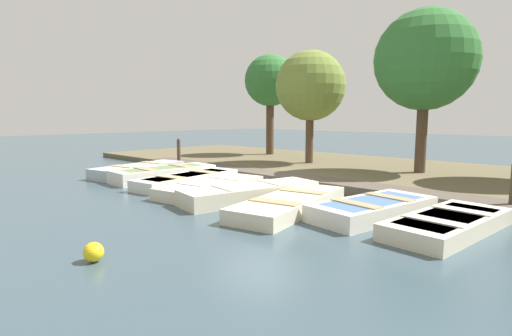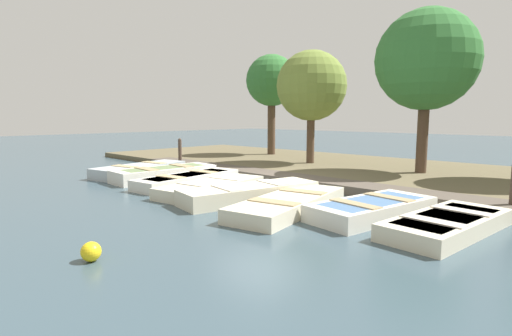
# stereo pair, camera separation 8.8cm
# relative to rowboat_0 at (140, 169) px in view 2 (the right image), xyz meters

# --- Properties ---
(ground_plane) EXTENTS (80.00, 80.00, 0.00)m
(ground_plane) POSITION_rel_rowboat_0_xyz_m (-1.02, 4.97, -0.19)
(ground_plane) COLOR #384C56
(shore_bank) EXTENTS (8.00, 24.00, 0.22)m
(shore_bank) POSITION_rel_rowboat_0_xyz_m (-6.02, 4.97, -0.08)
(shore_bank) COLOR brown
(shore_bank) RESTS_ON ground_plane
(dock_walkway) EXTENTS (1.03, 14.69, 0.25)m
(dock_walkway) POSITION_rel_rowboat_0_xyz_m (-2.36, 4.97, -0.07)
(dock_walkway) COLOR #51473D
(dock_walkway) RESTS_ON ground_plane
(rowboat_0) EXTENTS (3.62, 1.76, 0.39)m
(rowboat_0) POSITION_rel_rowboat_0_xyz_m (0.00, 0.00, 0.00)
(rowboat_0) COLOR #B2BCC1
(rowboat_0) RESTS_ON ground_plane
(rowboat_1) EXTENTS (3.42, 1.35, 0.43)m
(rowboat_1) POSITION_rel_rowboat_0_xyz_m (0.00, 1.58, 0.02)
(rowboat_1) COLOR silver
(rowboat_1) RESTS_ON ground_plane
(rowboat_2) EXTENTS (3.67, 1.48, 0.35)m
(rowboat_2) POSITION_rel_rowboat_0_xyz_m (0.06, 2.94, -0.02)
(rowboat_2) COLOR silver
(rowboat_2) RESTS_ON ground_plane
(rowboat_3) EXTENTS (3.45, 1.66, 0.33)m
(rowboat_3) POSITION_rel_rowboat_0_xyz_m (0.37, 4.43, -0.03)
(rowboat_3) COLOR beige
(rowboat_3) RESTS_ON ground_plane
(rowboat_4) EXTENTS (3.70, 1.74, 0.41)m
(rowboat_4) POSITION_rel_rowboat_0_xyz_m (0.37, 5.93, 0.01)
(rowboat_4) COLOR beige
(rowboat_4) RESTS_ON ground_plane
(rowboat_5) EXTENTS (3.75, 1.88, 0.34)m
(rowboat_5) POSITION_rel_rowboat_0_xyz_m (0.49, 7.26, -0.03)
(rowboat_5) COLOR beige
(rowboat_5) RESTS_ON ground_plane
(rowboat_6) EXTENTS (3.03, 1.65, 0.37)m
(rowboat_6) POSITION_rel_rowboat_0_xyz_m (-0.23, 8.87, -0.01)
(rowboat_6) COLOR silver
(rowboat_6) RESTS_ON ground_plane
(rowboat_7) EXTENTS (3.09, 1.45, 0.33)m
(rowboat_7) POSITION_rel_rowboat_0_xyz_m (-0.19, 10.36, -0.03)
(rowboat_7) COLOR beige
(rowboat_7) RESTS_ON ground_plane
(mooring_post_near) EXTENTS (0.15, 0.15, 1.18)m
(mooring_post_near) POSITION_rel_rowboat_0_xyz_m (-2.34, -0.88, 0.40)
(mooring_post_near) COLOR #47382D
(mooring_post_near) RESTS_ON ground_plane
(buoy) EXTENTS (0.29, 0.29, 0.29)m
(buoy) POSITION_rel_rowboat_0_xyz_m (4.89, 7.21, -0.05)
(buoy) COLOR yellow
(buoy) RESTS_ON ground_plane
(park_tree_far_left) EXTENTS (2.46, 2.46, 5.01)m
(park_tree_far_left) POSITION_rel_rowboat_0_xyz_m (-7.33, -0.32, 3.52)
(park_tree_far_left) COLOR #4C3828
(park_tree_far_left) RESTS_ON ground_plane
(park_tree_left) EXTENTS (2.73, 2.73, 4.62)m
(park_tree_left) POSITION_rel_rowboat_0_xyz_m (-5.67, 3.27, 3.04)
(park_tree_left) COLOR #4C3828
(park_tree_left) RESTS_ON ground_plane
(park_tree_center) EXTENTS (3.22, 3.22, 5.47)m
(park_tree_center) POSITION_rel_rowboat_0_xyz_m (-5.97, 7.55, 3.64)
(park_tree_center) COLOR #4C3828
(park_tree_center) RESTS_ON ground_plane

